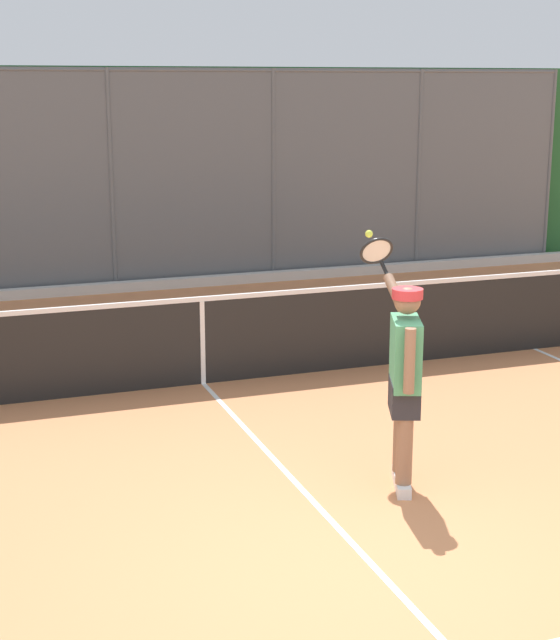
# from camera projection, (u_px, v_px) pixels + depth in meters

# --- Properties ---
(ground_plane) EXTENTS (60.00, 60.00, 0.00)m
(ground_plane) POSITION_uv_depth(u_px,v_px,m) (373.00, 566.00, 6.53)
(ground_plane) COLOR #C67A4C
(fence_backdrop) EXTENTS (18.74, 1.37, 3.40)m
(fence_backdrop) POSITION_uv_depth(u_px,v_px,m) (104.00, 178.00, 15.42)
(fence_backdrop) COLOR #565B60
(fence_backdrop) RESTS_ON ground
(tennis_net) EXTENTS (10.81, 0.09, 1.07)m
(tennis_net) POSITION_uv_depth(u_px,v_px,m) (202.00, 339.00, 10.37)
(tennis_net) COLOR #2D2D2D
(tennis_net) RESTS_ON ground
(tennis_player) EXTENTS (0.47, 1.37, 1.93)m
(tennis_player) POSITION_uv_depth(u_px,v_px,m) (404.00, 372.00, 7.59)
(tennis_player) COLOR silver
(tennis_player) RESTS_ON ground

